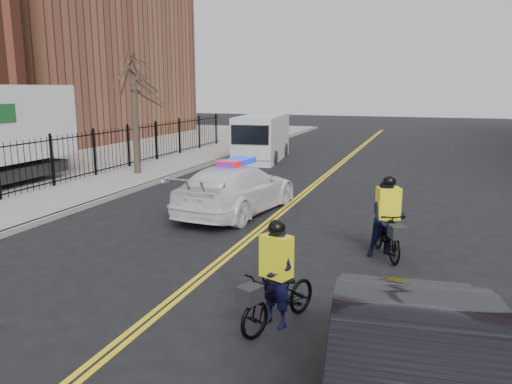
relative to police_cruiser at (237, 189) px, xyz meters
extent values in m
plane|color=black|center=(1.26, -5.52, -0.75)|extent=(120.00, 120.00, 0.00)
cube|color=yellow|center=(1.18, 2.48, -0.74)|extent=(0.10, 60.00, 0.01)
cube|color=yellow|center=(1.34, 2.48, -0.74)|extent=(0.10, 60.00, 0.01)
cube|color=gray|center=(-6.24, 2.48, -0.67)|extent=(3.00, 60.00, 0.15)
cube|color=gray|center=(-4.74, 2.48, -0.67)|extent=(0.20, 60.00, 0.15)
cube|color=brown|center=(-21.74, 18.48, 6.25)|extent=(14.00, 18.00, 14.00)
cylinder|color=#34271F|center=(-6.34, 4.48, 1.40)|extent=(0.28, 0.28, 4.00)
imported|color=white|center=(0.00, 0.00, -0.01)|extent=(2.68, 5.33, 1.49)
cube|color=#0C26CC|center=(0.00, 0.00, 0.82)|extent=(0.78, 1.43, 0.16)
cube|color=silver|center=(-2.95, 11.12, 0.41)|extent=(2.65, 5.64, 2.32)
cube|color=silver|center=(-2.67, 8.77, 0.21)|extent=(2.05, 1.03, 1.21)
cube|color=black|center=(-2.62, 8.37, 0.81)|extent=(1.81, 0.32, 0.91)
cylinder|color=black|center=(-3.71, 9.41, -0.40)|extent=(0.33, 0.73, 0.71)
cylinder|color=black|center=(-1.81, 9.63, -0.40)|extent=(0.33, 0.73, 0.71)
cylinder|color=black|center=(-4.09, 12.61, -0.40)|extent=(0.33, 0.73, 0.71)
cylinder|color=black|center=(-2.19, 12.84, -0.40)|extent=(0.33, 0.73, 0.71)
cylinder|color=black|center=(-10.13, 2.99, -0.23)|extent=(0.11, 0.11, 1.04)
imported|color=black|center=(3.28, -6.65, -0.28)|extent=(1.24, 1.89, 0.94)
imported|color=black|center=(3.28, -6.65, 0.05)|extent=(0.69, 0.57, 1.61)
cube|color=#FFF516|center=(3.28, -6.65, 0.41)|extent=(0.54, 0.46, 0.68)
sphere|color=black|center=(3.28, -6.65, 0.87)|extent=(0.27, 0.27, 0.27)
cube|color=black|center=(3.05, -7.23, -0.02)|extent=(0.39, 0.42, 0.25)
imported|color=black|center=(4.65, -2.66, -0.20)|extent=(1.22, 1.90, 1.11)
imported|color=black|center=(4.65, -2.66, 0.11)|extent=(1.02, 0.93, 1.71)
cube|color=#FFF516|center=(4.65, -2.66, 0.48)|extent=(0.58, 0.50, 0.72)
sphere|color=black|center=(4.65, -2.66, 0.97)|extent=(0.29, 0.29, 0.29)
cube|color=black|center=(4.92, -3.27, 0.03)|extent=(0.43, 0.45, 0.27)
camera|label=1|loc=(5.44, -13.77, 3.00)|focal=35.00mm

